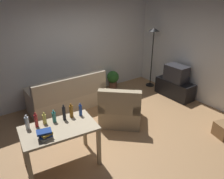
# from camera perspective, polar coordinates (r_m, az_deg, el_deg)

# --- Properties ---
(ground_plane) EXTENTS (5.20, 4.40, 0.02)m
(ground_plane) POSITION_cam_1_polar(r_m,az_deg,el_deg) (4.92, 2.47, -10.34)
(ground_plane) COLOR tan
(wall_rear) EXTENTS (5.20, 0.10, 2.70)m
(wall_rear) POSITION_cam_1_polar(r_m,az_deg,el_deg) (6.11, -10.22, 10.29)
(wall_rear) COLOR white
(wall_rear) RESTS_ON ground_plane
(wall_right) EXTENTS (0.10, 4.40, 2.70)m
(wall_right) POSITION_cam_1_polar(r_m,az_deg,el_deg) (6.19, 22.36, 9.05)
(wall_right) COLOR silver
(wall_right) RESTS_ON ground_plane
(couch) EXTENTS (1.88, 0.84, 0.92)m
(couch) POSITION_cam_1_polar(r_m,az_deg,el_deg) (5.73, -11.41, -1.88)
(couch) COLOR beige
(couch) RESTS_ON ground_plane
(tv_stand) EXTENTS (0.44, 1.10, 0.48)m
(tv_stand) POSITION_cam_1_polar(r_m,az_deg,el_deg) (6.51, 15.87, 0.26)
(tv_stand) COLOR black
(tv_stand) RESTS_ON ground_plane
(tv) EXTENTS (0.41, 0.60, 0.44)m
(tv) POSITION_cam_1_polar(r_m,az_deg,el_deg) (6.35, 16.36, 4.06)
(tv) COLOR #2D2D33
(tv) RESTS_ON tv_stand
(torchiere_lamp) EXTENTS (0.32, 0.32, 1.81)m
(torchiere_lamp) POSITION_cam_1_polar(r_m,az_deg,el_deg) (6.77, 10.62, 12.14)
(torchiere_lamp) COLOR black
(torchiere_lamp) RESTS_ON ground_plane
(desk) EXTENTS (1.27, 0.83, 0.76)m
(desk) POSITION_cam_1_polar(r_m,az_deg,el_deg) (3.77, -13.47, -10.92)
(desk) COLOR #C6B28E
(desk) RESTS_ON ground_plane
(potted_plant) EXTENTS (0.36, 0.36, 0.57)m
(potted_plant) POSITION_cam_1_polar(r_m,az_deg,el_deg) (6.72, 0.24, 2.81)
(potted_plant) COLOR brown
(potted_plant) RESTS_ON ground_plane
(armchair) EXTENTS (1.23, 1.23, 0.92)m
(armchair) POSITION_cam_1_polar(r_m,az_deg,el_deg) (5.00, 2.21, -5.28)
(armchair) COLOR tan
(armchair) RESTS_ON ground_plane
(bottle_clear) EXTENTS (0.06, 0.06, 0.25)m
(bottle_clear) POSITION_cam_1_polar(r_m,az_deg,el_deg) (3.77, -21.13, -8.08)
(bottle_clear) COLOR silver
(bottle_clear) RESTS_ON desk
(bottle_red) EXTENTS (0.05, 0.05, 0.26)m
(bottle_red) POSITION_cam_1_polar(r_m,az_deg,el_deg) (3.77, -19.05, -7.62)
(bottle_red) COLOR #AD2323
(bottle_red) RESTS_ON desk
(bottle_squat) EXTENTS (0.06, 0.06, 0.21)m
(bottle_squat) POSITION_cam_1_polar(r_m,az_deg,el_deg) (3.83, -17.10, -7.31)
(bottle_squat) COLOR #BCB24C
(bottle_squat) RESTS_ON desk
(bottle_tall) EXTENTS (0.06, 0.06, 0.22)m
(bottle_tall) POSITION_cam_1_polar(r_m,az_deg,el_deg) (3.83, -14.77, -6.87)
(bottle_tall) COLOR teal
(bottle_tall) RESTS_ON desk
(bottle_dark) EXTENTS (0.06, 0.06, 0.28)m
(bottle_dark) POSITION_cam_1_polar(r_m,az_deg,el_deg) (3.83, -12.30, -6.03)
(bottle_dark) COLOR black
(bottle_dark) RESTS_ON desk
(bottle_amber) EXTENTS (0.07, 0.07, 0.26)m
(bottle_amber) POSITION_cam_1_polar(r_m,az_deg,el_deg) (3.90, -10.51, -5.54)
(bottle_amber) COLOR #9E6019
(bottle_amber) RESTS_ON desk
(bottle_blue) EXTENTS (0.06, 0.06, 0.24)m
(bottle_blue) POSITION_cam_1_polar(r_m,az_deg,el_deg) (3.92, -8.18, -5.33)
(bottle_blue) COLOR #2347A3
(bottle_blue) RESTS_ON desk
(book_stack) EXTENTS (0.24, 0.20, 0.13)m
(book_stack) POSITION_cam_1_polar(r_m,az_deg,el_deg) (3.49, -16.93, -11.04)
(book_stack) COLOR beige
(book_stack) RESTS_ON desk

